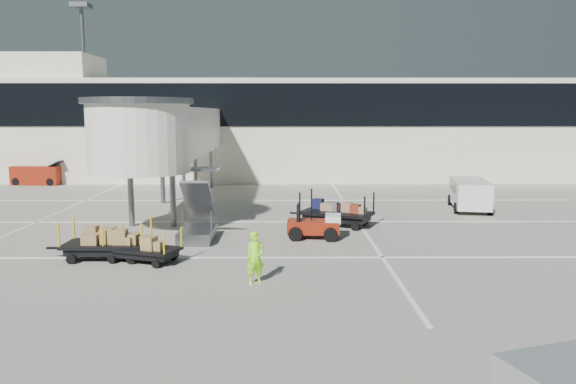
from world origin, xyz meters
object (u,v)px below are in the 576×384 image
(box_cart_near, at_px, (144,248))
(ground_worker, at_px, (255,258))
(suitcase_cart, at_px, (336,214))
(baggage_tug, at_px, (315,226))
(box_cart_far, at_px, (107,243))
(belt_loader, at_px, (38,175))
(minivan, at_px, (469,192))

(box_cart_near, distance_m, ground_worker, 4.97)
(suitcase_cart, height_order, box_cart_near, suitcase_cart)
(baggage_tug, bearing_deg, suitcase_cart, 72.26)
(box_cart_far, bearing_deg, belt_loader, 119.74)
(box_cart_far, bearing_deg, baggage_tug, 23.80)
(box_cart_near, xyz_separation_m, ground_worker, (4.18, -2.66, 0.34))
(box_cart_near, distance_m, belt_loader, 26.35)
(suitcase_cart, xyz_separation_m, box_cart_far, (-9.09, -6.08, 0.00))
(box_cart_far, xyz_separation_m, belt_loader, (-12.15, 22.06, 0.14))
(minivan, bearing_deg, belt_loader, 168.76)
(suitcase_cart, xyz_separation_m, minivan, (7.91, 4.61, 0.43))
(belt_loader, bearing_deg, box_cart_near, -53.90)
(box_cart_near, bearing_deg, minivan, 55.42)
(box_cart_near, bearing_deg, belt_loader, 140.81)
(baggage_tug, bearing_deg, box_cart_far, -151.67)
(box_cart_far, distance_m, minivan, 20.09)
(suitcase_cart, relative_size, minivan, 0.89)
(suitcase_cart, bearing_deg, baggage_tug, -88.30)
(box_cart_far, xyz_separation_m, ground_worker, (5.68, -3.15, 0.27))
(baggage_tug, distance_m, suitcase_cart, 2.97)
(baggage_tug, xyz_separation_m, suitcase_cart, (1.17, 2.73, 0.03))
(box_cart_near, distance_m, box_cart_far, 1.58)
(belt_loader, bearing_deg, baggage_tug, -38.08)
(baggage_tug, relative_size, belt_loader, 0.59)
(box_cart_near, xyz_separation_m, belt_loader, (-13.64, 22.55, 0.21))
(belt_loader, bearing_deg, minivan, -16.38)
(minivan, relative_size, belt_loader, 1.16)
(minivan, bearing_deg, box_cart_far, -137.78)
(suitcase_cart, height_order, box_cart_far, suitcase_cart)
(box_cart_near, height_order, box_cart_far, box_cart_far)
(box_cart_far, bearing_deg, minivan, 33.07)
(belt_loader, bearing_deg, suitcase_cart, -32.04)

